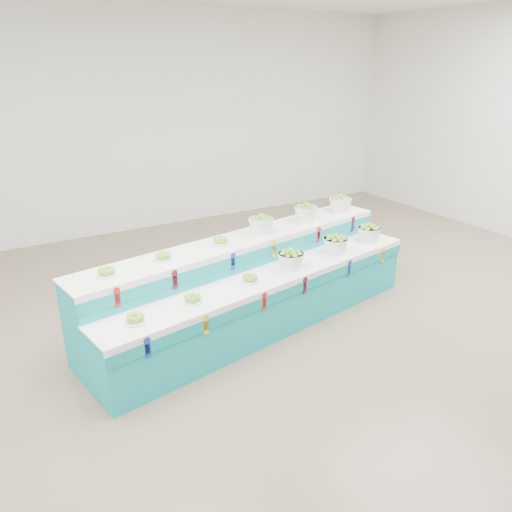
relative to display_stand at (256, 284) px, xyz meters
name	(u,v)px	position (x,y,z in m)	size (l,w,h in m)	color
ground	(332,331)	(0.67, -0.68, -0.51)	(10.00, 10.00, 0.00)	#72614E
back_wall	(170,121)	(0.67, 4.32, 1.49)	(10.00, 10.00, 0.00)	silver
display_stand	(256,284)	(0.00, 0.00, 0.00)	(4.35, 1.12, 1.02)	#12A2AE
plate_lower_left	(135,318)	(-1.65, -0.56, 0.26)	(0.21, 0.21, 0.10)	white
plate_lower_mid	(193,298)	(-1.02, -0.45, 0.26)	(0.21, 0.21, 0.10)	white
plate_lower_right	(250,278)	(-0.26, -0.32, 0.26)	(0.21, 0.21, 0.10)	white
basket_lower_left	(291,259)	(0.35, -0.21, 0.33)	(0.32, 0.32, 0.23)	silver
basket_lower_mid	(335,244)	(1.14, -0.07, 0.33)	(0.32, 0.32, 0.23)	silver
basket_lower_right	(369,232)	(1.83, 0.05, 0.33)	(0.32, 0.32, 0.23)	silver
plate_upper_left	(107,271)	(-1.74, -0.03, 0.56)	(0.21, 0.21, 0.10)	white
plate_upper_mid	(163,256)	(-1.11, 0.08, 0.56)	(0.21, 0.21, 0.10)	white
plate_upper_right	(221,240)	(-0.36, 0.21, 0.56)	(0.21, 0.21, 0.10)	white
basket_upper_left	(261,224)	(0.26, 0.32, 0.63)	(0.32, 0.32, 0.23)	silver
basket_upper_mid	(306,212)	(1.05, 0.46, 0.63)	(0.32, 0.32, 0.23)	silver
basket_upper_right	(340,203)	(1.74, 0.58, 0.63)	(0.32, 0.32, 0.23)	silver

